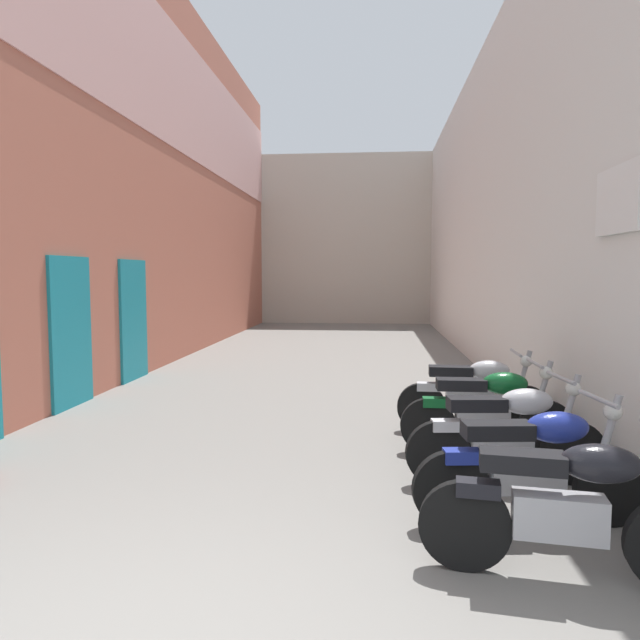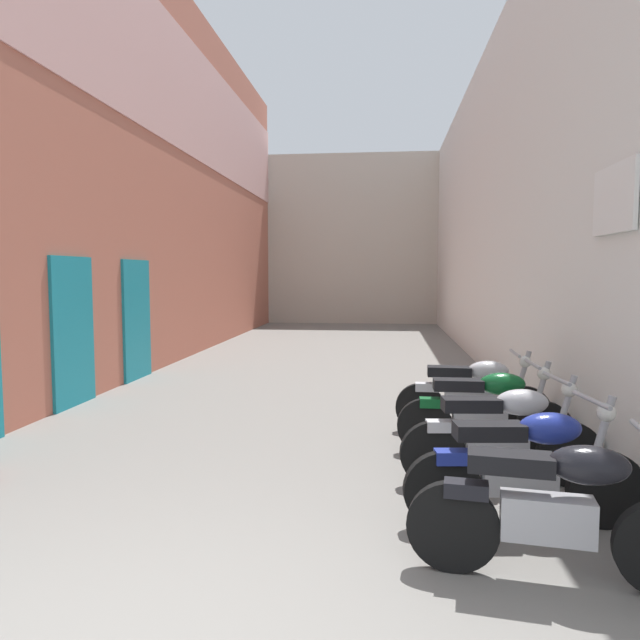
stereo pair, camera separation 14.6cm
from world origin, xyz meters
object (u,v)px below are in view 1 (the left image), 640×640
object	(u,v)px
motorcycle_fourth	(488,409)
motorcycle_nearest	(569,505)
motorcycle_third	(507,432)
motorcycle_fifth	(474,393)
motorcycle_second	(534,463)

from	to	relation	value
motorcycle_fourth	motorcycle_nearest	bearing A→B (deg)	-90.00
motorcycle_third	motorcycle_fourth	distance (m)	0.90
motorcycle_fifth	motorcycle_fourth	bearing A→B (deg)	-90.00
motorcycle_nearest	motorcycle_fourth	size ratio (longest dim) A/B	1.00
motorcycle_second	motorcycle_fourth	size ratio (longest dim) A/B	1.00
motorcycle_third	motorcycle_fourth	size ratio (longest dim) A/B	1.00
motorcycle_nearest	motorcycle_fifth	world-z (taller)	same
motorcycle_third	motorcycle_second	bearing A→B (deg)	-90.00
motorcycle_second	motorcycle_fourth	distance (m)	1.80
motorcycle_fifth	motorcycle_second	bearing A→B (deg)	-90.00
motorcycle_nearest	motorcycle_second	world-z (taller)	same
motorcycle_nearest	motorcycle_fifth	size ratio (longest dim) A/B	1.00
motorcycle_third	motorcycle_fourth	bearing A→B (deg)	90.00
motorcycle_nearest	motorcycle_fourth	world-z (taller)	same
motorcycle_nearest	motorcycle_fourth	xyz separation A→B (m)	(0.00, 2.60, 0.00)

